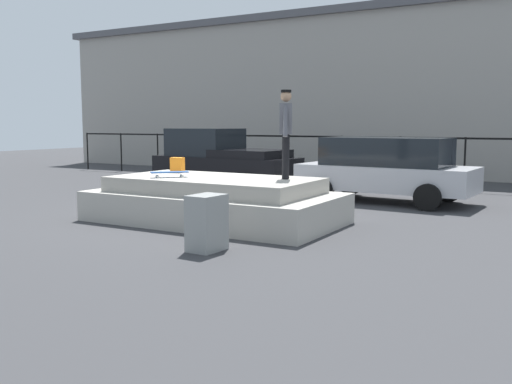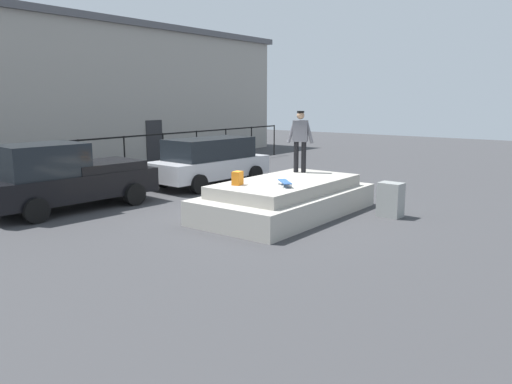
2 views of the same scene
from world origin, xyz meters
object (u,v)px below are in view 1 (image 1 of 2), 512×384
backpack (177,165)px  utility_box (207,223)px  car_silver_hatchback_mid (386,168)px  car_black_pickup_near (221,159)px  skateboarder (286,128)px  skateboard (170,173)px

backpack → utility_box: (2.79, -2.86, -0.65)m
car_silver_hatchback_mid → utility_box: size_ratio=5.05×
backpack → car_silver_hatchback_mid: size_ratio=0.07×
backpack → utility_box: size_ratio=0.38×
car_silver_hatchback_mid → car_black_pickup_near: bearing=175.5°
car_black_pickup_near → backpack: bearing=-68.1°
skateboarder → car_silver_hatchback_mid: (0.75, 4.23, -1.06)m
skateboard → utility_box: skateboard is taller
car_black_pickup_near → utility_box: car_black_pickup_near is taller
backpack → car_black_pickup_near: size_ratio=0.07×
skateboarder → utility_box: size_ratio=1.95×
backpack → car_silver_hatchback_mid: bearing=37.7°
skateboarder → car_black_pickup_near: (-4.62, 4.65, -1.03)m
skateboarder → car_black_pickup_near: size_ratio=0.37×
car_black_pickup_near → car_silver_hatchback_mid: car_black_pickup_near is taller
skateboard → car_black_pickup_near: 6.12m
car_black_pickup_near → utility_box: size_ratio=5.28×
skateboarder → utility_box: (0.02, -2.80, -1.50)m
utility_box → car_black_pickup_near: bearing=125.2°
skateboard → backpack: 1.18m
skateboard → skateboarder: bearing=23.7°
skateboard → car_black_pickup_near: (-2.43, 5.61, -0.10)m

